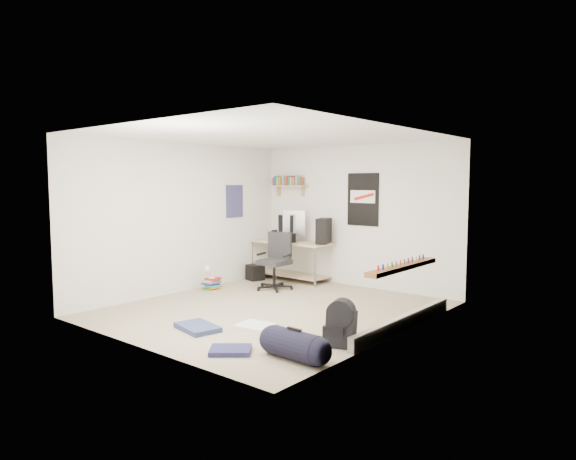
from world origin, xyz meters
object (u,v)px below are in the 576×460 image
Objects in this scene: duffel_bag at (294,347)px; book_stack at (212,282)px; desk at (292,260)px; office_chair at (274,261)px; backpack at (341,329)px.

book_stack is (-3.28, 1.81, 0.01)m from duffel_bag.
desk is 1.72m from book_stack.
backpack is (2.62, -1.86, -0.29)m from office_chair.
desk is at bearing 118.56° from backpack.
desk is 3.47× the size of book_stack.
backpack is at bearing -27.44° from desk.
backpack reaches higher than book_stack.
office_chair reaches higher than duffel_bag.
desk is 3.84× the size of backpack.
duffel_bag is at bearing -28.89° from book_stack.
desk is at bearing 74.96° from book_stack.
office_chair is at bearing 43.49° from book_stack.
duffel_bag is (-0.12, -0.69, -0.06)m from backpack.
backpack is 0.90× the size of book_stack.
book_stack is (-0.78, -0.74, -0.34)m from office_chair.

